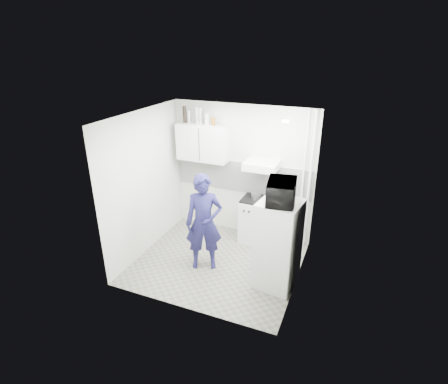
% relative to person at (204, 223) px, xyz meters
% --- Properties ---
extents(floor, '(2.80, 2.80, 0.00)m').
position_rel_person_xyz_m(floor, '(0.17, 0.17, -0.85)').
color(floor, slate).
rests_on(floor, ground).
extents(ceiling, '(2.80, 2.80, 0.00)m').
position_rel_person_xyz_m(ceiling, '(0.17, 0.17, 1.75)').
color(ceiling, white).
rests_on(ceiling, wall_back).
extents(wall_back, '(2.80, 0.00, 2.80)m').
position_rel_person_xyz_m(wall_back, '(0.17, 1.42, 0.45)').
color(wall_back, beige).
rests_on(wall_back, floor).
extents(wall_left, '(0.00, 2.60, 2.60)m').
position_rel_person_xyz_m(wall_left, '(-1.23, 0.17, 0.45)').
color(wall_left, beige).
rests_on(wall_left, floor).
extents(wall_right, '(0.00, 2.60, 2.60)m').
position_rel_person_xyz_m(wall_right, '(1.57, 0.17, 0.45)').
color(wall_right, beige).
rests_on(wall_right, floor).
extents(person, '(0.73, 0.63, 1.70)m').
position_rel_person_xyz_m(person, '(0.00, 0.00, 0.00)').
color(person, '#181743').
rests_on(person, floor).
extents(stove, '(0.54, 0.54, 0.87)m').
position_rel_person_xyz_m(stove, '(0.55, 1.17, -0.42)').
color(stove, white).
rests_on(stove, floor).
extents(fridge, '(0.68, 0.68, 1.47)m').
position_rel_person_xyz_m(fridge, '(1.27, -0.02, -0.12)').
color(fridge, white).
rests_on(fridge, floor).
extents(stove_top, '(0.52, 0.52, 0.03)m').
position_rel_person_xyz_m(stove_top, '(0.55, 1.17, 0.03)').
color(stove_top, black).
rests_on(stove_top, stove).
extents(saucepan, '(0.19, 0.19, 0.11)m').
position_rel_person_xyz_m(saucepan, '(0.54, 1.17, 0.10)').
color(saucepan, silver).
rests_on(saucepan, stove_top).
extents(microwave, '(0.65, 0.50, 0.33)m').
position_rel_person_xyz_m(microwave, '(1.27, -0.02, 0.78)').
color(microwave, black).
rests_on(microwave, fridge).
extents(bottle_a, '(0.07, 0.07, 0.31)m').
position_rel_person_xyz_m(bottle_a, '(-0.95, 1.24, 1.50)').
color(bottle_a, black).
rests_on(bottle_a, upper_cabinet).
extents(bottle_b, '(0.06, 0.06, 0.24)m').
position_rel_person_xyz_m(bottle_b, '(-0.86, 1.24, 1.47)').
color(bottle_b, silver).
rests_on(bottle_b, upper_cabinet).
extents(bottle_c, '(0.08, 0.08, 0.32)m').
position_rel_person_xyz_m(bottle_c, '(-0.69, 1.24, 1.51)').
color(bottle_c, silver).
rests_on(bottle_c, upper_cabinet).
extents(bottle_d, '(0.07, 0.07, 0.31)m').
position_rel_person_xyz_m(bottle_d, '(-0.62, 1.24, 1.50)').
color(bottle_d, silver).
rests_on(bottle_d, upper_cabinet).
extents(canister_a, '(0.09, 0.09, 0.22)m').
position_rel_person_xyz_m(canister_a, '(-0.49, 1.24, 1.46)').
color(canister_a, '#B2B7BC').
rests_on(canister_a, upper_cabinet).
extents(canister_b, '(0.08, 0.08, 0.15)m').
position_rel_person_xyz_m(canister_b, '(-0.36, 1.24, 1.42)').
color(canister_b, brown).
rests_on(canister_b, upper_cabinet).
extents(upper_cabinet, '(1.00, 0.35, 0.70)m').
position_rel_person_xyz_m(upper_cabinet, '(-0.58, 1.24, 1.00)').
color(upper_cabinet, white).
rests_on(upper_cabinet, wall_back).
extents(range_hood, '(0.60, 0.50, 0.14)m').
position_rel_person_xyz_m(range_hood, '(0.62, 1.17, 0.72)').
color(range_hood, white).
rests_on(range_hood, wall_back).
extents(backsplash, '(2.74, 0.03, 0.60)m').
position_rel_person_xyz_m(backsplash, '(0.17, 1.40, 0.35)').
color(backsplash, white).
rests_on(backsplash, wall_back).
extents(pipe_a, '(0.05, 0.05, 2.60)m').
position_rel_person_xyz_m(pipe_a, '(1.47, 1.34, 0.45)').
color(pipe_a, white).
rests_on(pipe_a, floor).
extents(pipe_b, '(0.04, 0.04, 2.60)m').
position_rel_person_xyz_m(pipe_b, '(1.35, 1.34, 0.45)').
color(pipe_b, white).
rests_on(pipe_b, floor).
extents(ceiling_spot_fixture, '(0.10, 0.10, 0.02)m').
position_rel_person_xyz_m(ceiling_spot_fixture, '(1.17, 0.37, 1.72)').
color(ceiling_spot_fixture, white).
rests_on(ceiling_spot_fixture, ceiling).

